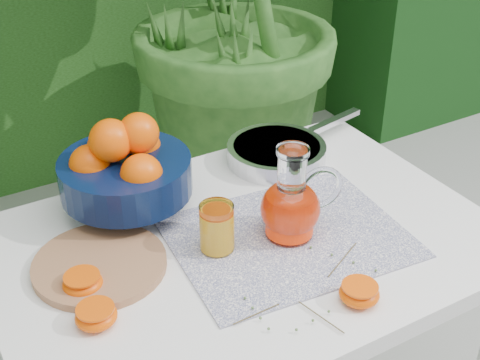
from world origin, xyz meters
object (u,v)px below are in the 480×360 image
cutting_board (100,264)px  juice_pitcher (292,206)px  white_table (245,271)px  saute_pan (278,152)px  fruit_bowl (124,168)px

cutting_board → juice_pitcher: 0.39m
white_table → juice_pitcher: bearing=-21.7°
white_table → juice_pitcher: juice_pitcher is taller
saute_pan → fruit_bowl: bearing=-178.5°
juice_pitcher → saute_pan: bearing=61.9°
juice_pitcher → fruit_bowl: bearing=133.5°
white_table → saute_pan: 0.35m
white_table → saute_pan: bearing=45.6°
saute_pan → cutting_board: bearing=-161.2°
saute_pan → white_table: bearing=-134.4°
white_table → fruit_bowl: size_ratio=3.15×
white_table → fruit_bowl: fruit_bowl is taller
white_table → cutting_board: (-0.28, 0.06, 0.09)m
juice_pitcher → saute_pan: 0.31m
white_table → juice_pitcher: 0.18m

